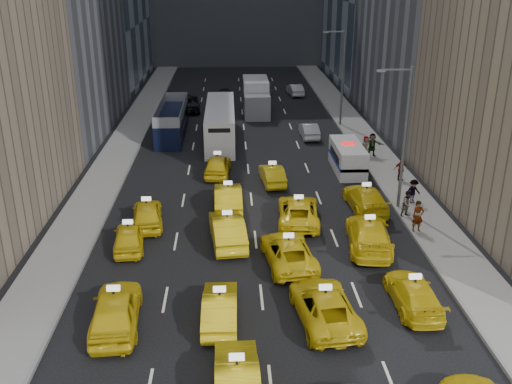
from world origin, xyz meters
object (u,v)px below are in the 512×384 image
Objects in this scene: nypd_van at (348,158)px; double_decker at (172,120)px; box_truck at (256,97)px; pedestrian_0 at (418,216)px; taxi_1 at (237,379)px; city_bus at (220,123)px.

double_decker is at bearing 142.02° from nypd_van.
nypd_van is 0.52× the size of double_decker.
box_truck reaches higher than nypd_van.
double_decker is at bearing 119.28° from pedestrian_0.
nypd_van is at bearing -74.67° from box_truck.
nypd_van reaches higher than taxi_1.
double_decker reaches higher than taxi_1.
city_bus is (4.38, -1.64, 0.09)m from double_decker.
double_decker is 4.68m from city_bus.
pedestrian_0 is (15.88, -21.10, -0.34)m from double_decker.
box_truck is (-6.00, 18.30, 0.66)m from nypd_van.
taxi_1 is 0.60× the size of box_truck.
city_bus is (-9.61, 8.58, 0.49)m from nypd_van.
taxi_1 is at bearing -92.36° from city_bus.
double_decker is 1.34× the size of box_truck.
box_truck is (2.69, 42.09, 0.93)m from taxi_1.
taxi_1 is 32.39m from city_bus.
nypd_van is 0.70× the size of box_truck.
box_truck is at bearing 106.33° from nypd_van.
pedestrian_0 is (10.59, 12.91, 0.33)m from taxi_1.
double_decker is (-5.29, 34.01, 0.67)m from taxi_1.
nypd_van reaches higher than pedestrian_0.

